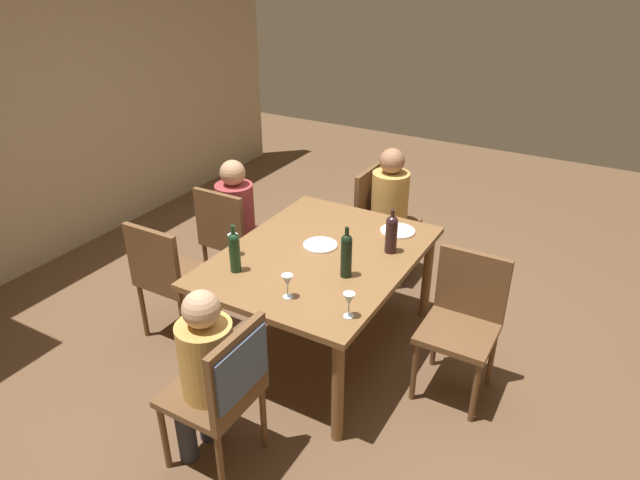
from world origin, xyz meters
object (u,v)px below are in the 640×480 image
chair_far_left (168,273)px  wine_bottle_dark_red (391,233)px  wine_bottle_short_olive (235,251)px  chair_far_right (230,233)px  person_man_guest (392,205)px  chair_left_end (228,382)px  chair_right_end (379,215)px  dining_table (320,264)px  wine_glass_near_right (233,240)px  wine_glass_near_left (349,300)px  wine_bottle_tall_green (346,254)px  wine_glass_centre (287,282)px  chair_near (464,315)px  person_woman_host (238,215)px  person_man_bearded (204,366)px  dinner_plate_guest_left (320,245)px  dinner_plate_host (398,231)px

chair_far_left → wine_bottle_dark_red: wine_bottle_dark_red is taller
wine_bottle_dark_red → wine_bottle_short_olive: bearing=133.7°
chair_far_right → person_man_guest: bearing=42.0°
chair_far_right → chair_left_end: bearing=-52.5°
chair_left_end → chair_right_end: same height
dining_table → wine_glass_near_right: wine_glass_near_right is taller
wine_bottle_short_olive → wine_glass_near_left: wine_bottle_short_olive is taller
chair_far_right → wine_bottle_short_olive: wine_bottle_short_olive is taller
dining_table → wine_bottle_short_olive: size_ratio=4.96×
dining_table → wine_bottle_tall_green: (-0.17, -0.28, 0.23)m
chair_left_end → wine_glass_centre: bearing=2.5°
chair_near → person_woman_host: person_woman_host is taller
wine_glass_centre → dining_table: bearing=10.1°
chair_right_end → wine_bottle_dark_red: bearing=27.9°
chair_near → wine_bottle_tall_green: wine_bottle_tall_green is taller
person_man_bearded → chair_far_right: bearing=33.5°
chair_far_right → wine_glass_near_right: (-0.56, -0.49, 0.32)m
chair_right_end → wine_bottle_short_olive: (-1.61, 0.26, 0.35)m
dining_table → dinner_plate_guest_left: size_ratio=6.69×
chair_right_end → person_man_guest: (-0.00, -0.11, 0.12)m
chair_far_left → person_man_guest: bearing=58.1°
wine_bottle_short_olive → chair_left_end: bearing=-146.3°
chair_near → dinner_plate_guest_left: (0.00, 1.02, 0.22)m
dining_table → person_man_bearded: 1.16m
chair_far_right → wine_bottle_dark_red: wine_bottle_dark_red is taller
chair_far_left → wine_bottle_dark_red: 1.57m
chair_left_end → dinner_plate_guest_left: (1.25, 0.17, 0.16)m
chair_far_right → wine_glass_centre: size_ratio=6.17×
dining_table → dinner_plate_host: (0.55, -0.32, 0.09)m
person_man_guest → dinner_plate_guest_left: (-1.07, 0.08, 0.10)m
chair_far_right → dinner_plate_host: 1.34m
chair_right_end → wine_glass_near_left: chair_right_end is taller
wine_glass_near_left → wine_bottle_short_olive: bearing=84.0°
wine_glass_centre → chair_far_right: bearing=52.8°
chair_right_end → wine_bottle_tall_green: (-1.33, -0.37, 0.37)m
chair_near → person_woman_host: bearing=-8.5°
chair_far_left → wine_bottle_short_olive: size_ratio=2.93×
chair_right_end → person_man_bearded: person_man_bearded is taller
chair_left_end → dinner_plate_host: 1.73m
chair_left_end → dinner_plate_guest_left: chair_left_end is taller
chair_near → wine_bottle_dark_red: wine_bottle_dark_red is taller
chair_far_left → person_man_bearded: bearing=-37.4°
person_woman_host → wine_bottle_dark_red: (-0.12, -1.36, 0.24)m
chair_near → person_man_bearded: 1.60m
wine_glass_near_left → wine_glass_centre: (-0.00, 0.39, 0.00)m
chair_left_end → wine_bottle_dark_red: size_ratio=3.03×
chair_left_end → chair_far_left: 1.31m
person_woman_host → person_man_bearded: 1.80m
wine_bottle_short_olive → wine_glass_centre: size_ratio=2.11×
chair_right_end → wine_bottle_dark_red: wine_bottle_dark_red is taller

